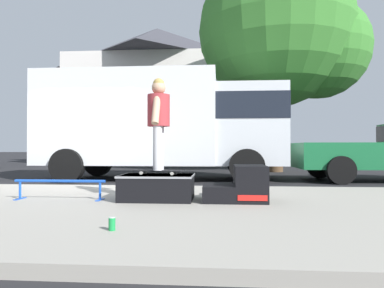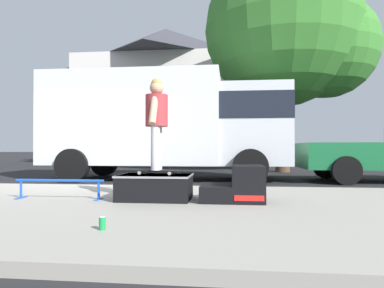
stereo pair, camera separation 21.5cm
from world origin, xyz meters
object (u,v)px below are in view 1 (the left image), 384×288
Objects in this scene: soda_can at (112,224)px; box_truck at (163,121)px; skate_box at (157,186)px; street_tree_main at (284,35)px; grind_rail at (60,185)px; skater_kid at (159,116)px; kicker_ramp at (240,186)px; skateboard at (159,171)px.

soda_can is 6.92m from box_truck.
street_tree_main reaches higher than skate_box.
skate_box is at bearing 87.44° from soda_can.
grind_rail is 1.86m from skater_kid.
grind_rail is at bearing -176.74° from skate_box.
skater_kid is 9.81m from street_tree_main.
soda_can is at bearing -92.86° from skater_kid.
kicker_ramp reaches higher than skateboard.
grind_rail is at bearing -178.24° from kicker_ramp.
skater_kid is 0.21× the size of box_truck.
skate_box is at bearing -81.99° from box_truck.
box_truck is 0.82× the size of street_tree_main.
skater_kid is 0.17× the size of street_tree_main.
box_truck is (-1.93, 4.73, 1.36)m from kicker_ramp.
kicker_ramp is at bearing -1.65° from skateboard.
skate_box is 1.09m from skater_kid.
grind_rail is 1.79× the size of skateboard.
grind_rail is (-1.51, -0.09, 0.02)m from skate_box.
box_truck is at bearing 112.24° from kicker_ramp.
skater_kid is (1.52, 0.12, 1.06)m from grind_rail.
soda_can is at bearing -85.10° from box_truck.
skateboard is 0.09× the size of street_tree_main.
box_truck is (-0.68, 4.69, 1.14)m from skateboard.
skater_kid is (-0.00, -0.00, 0.85)m from skateboard.
street_tree_main is (3.50, 8.33, 5.00)m from skate_box.
street_tree_main is (5.01, 8.41, 4.97)m from grind_rail.
skate_box is 0.77× the size of grind_rail.
skate_box is 1.27m from kicker_ramp.
box_truck reaches higher than skater_kid.
skateboard is 2.07m from soda_can.
kicker_ramp is 1.17× the size of skateboard.
skateboard is at bearing -112.81° from street_tree_main.
kicker_ramp is at bearing -1.65° from skater_kid.
skateboard is 0.85m from skater_kid.
grind_rail is 1.54m from skateboard.
soda_can is (1.42, -1.91, -0.17)m from grind_rail.
soda_can is at bearing -92.56° from skate_box.
skater_kid is at bearing 87.14° from soda_can.
skate_box is 10.32m from street_tree_main.
box_truck reaches higher than skateboard.
street_tree_main reaches higher than grind_rail.
kicker_ramp is 0.11× the size of street_tree_main.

